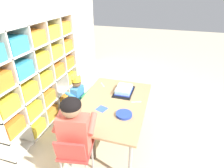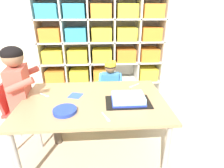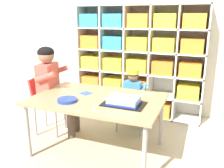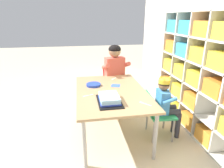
{
  "view_description": "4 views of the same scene",
  "coord_description": "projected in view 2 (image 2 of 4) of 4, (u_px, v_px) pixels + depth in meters",
  "views": [
    {
      "loc": [
        -1.94,
        -0.57,
        1.93
      ],
      "look_at": [
        0.14,
        0.05,
        0.79
      ],
      "focal_mm": 29.78,
      "sensor_mm": 36.0,
      "label": 1
    },
    {
      "loc": [
        0.07,
        -1.45,
        1.37
      ],
      "look_at": [
        0.17,
        0.02,
        0.73
      ],
      "focal_mm": 28.48,
      "sensor_mm": 36.0,
      "label": 2
    },
    {
      "loc": [
        0.99,
        -2.08,
        1.38
      ],
      "look_at": [
        0.15,
        0.03,
        0.75
      ],
      "focal_mm": 38.5,
      "sensor_mm": 36.0,
      "label": 3
    },
    {
      "loc": [
        2.17,
        -0.37,
        1.47
      ],
      "look_at": [
        0.21,
        -0.03,
        0.76
      ],
      "focal_mm": 30.41,
      "sensor_mm": 36.0,
      "label": 4
    }
  ],
  "objects": [
    {
      "name": "fork_beside_plate_stack",
      "position": [
        106.0,
        117.0,
        1.36
      ],
      "size": [
        0.06,
        0.13,
        0.0
      ],
      "rotation": [
        0.0,
        0.0,
        1.96
      ],
      "color": "white",
      "rests_on": "activity_table"
    },
    {
      "name": "classroom_chair_blue",
      "position": [
        110.0,
        95.0,
        2.24
      ],
      "size": [
        0.39,
        0.35,
        0.59
      ],
      "rotation": [
        0.0,
        0.0,
        3.07
      ],
      "color": "#238451",
      "rests_on": "ground"
    },
    {
      "name": "classroom_chair_adult_side",
      "position": [
        18.0,
        108.0,
        1.81
      ],
      "size": [
        0.39,
        0.37,
        0.69
      ],
      "rotation": [
        0.0,
        0.0,
        1.74
      ],
      "color": "red",
      "rests_on": "ground"
    },
    {
      "name": "birthday_cake_on_tray",
      "position": [
        128.0,
        99.0,
        1.57
      ],
      "size": [
        0.4,
        0.25,
        0.11
      ],
      "color": "black",
      "rests_on": "activity_table"
    },
    {
      "name": "ground",
      "position": [
        96.0,
        149.0,
        1.87
      ],
      "size": [
        16.0,
        16.0,
        0.0
      ],
      "primitive_type": "plane",
      "color": "beige"
    },
    {
      "name": "fork_near_cake_tray",
      "position": [
        134.0,
        86.0,
        1.93
      ],
      "size": [
        0.12,
        0.1,
        0.0
      ],
      "rotation": [
        0.0,
        0.0,
        0.66
      ],
      "color": "white",
      "rests_on": "activity_table"
    },
    {
      "name": "storage_cubby_shelf",
      "position": [
        101.0,
        51.0,
        2.65
      ],
      "size": [
        1.79,
        0.36,
        1.54
      ],
      "color": "silver",
      "rests_on": "ground"
    },
    {
      "name": "adult_helper_seated",
      "position": [
        26.0,
        87.0,
        1.74
      ],
      "size": [
        0.46,
        0.44,
        1.06
      ],
      "rotation": [
        0.0,
        0.0,
        1.74
      ],
      "color": "#D15647",
      "rests_on": "ground"
    },
    {
      "name": "child_with_crown",
      "position": [
        110.0,
        82.0,
        2.28
      ],
      "size": [
        0.31,
        0.31,
        0.81
      ],
      "rotation": [
        0.0,
        0.0,
        3.07
      ],
      "color": "#3D7FBC",
      "rests_on": "ground"
    },
    {
      "name": "fork_at_table_front_edge",
      "position": [
        45.0,
        95.0,
        1.71
      ],
      "size": [
        0.11,
        0.09,
        0.0
      ],
      "rotation": [
        0.0,
        0.0,
        2.48
      ],
      "color": "white",
      "rests_on": "activity_table"
    },
    {
      "name": "paper_plate_stack",
      "position": [
        65.0,
        111.0,
        1.43
      ],
      "size": [
        0.19,
        0.19,
        0.03
      ],
      "primitive_type": "cylinder",
      "color": "#233DA3",
      "rests_on": "activity_table"
    },
    {
      "name": "paper_napkin_square",
      "position": [
        76.0,
        96.0,
        1.71
      ],
      "size": [
        0.15,
        0.15,
        0.0
      ],
      "primitive_type": "cube",
      "rotation": [
        0.0,
        0.0,
        -0.32
      ],
      "color": "#3356B7",
      "rests_on": "activity_table"
    },
    {
      "name": "activity_table",
      "position": [
        94.0,
        104.0,
        1.65
      ],
      "size": [
        1.31,
        0.86,
        0.59
      ],
      "color": "#A37F56",
      "rests_on": "ground"
    },
    {
      "name": "classroom_back_wall",
      "position": [
        94.0,
        3.0,
        2.61
      ],
      "size": [
        5.65,
        0.1,
        2.89
      ],
      "primitive_type": "cube",
      "color": "beige",
      "rests_on": "ground"
    }
  ]
}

